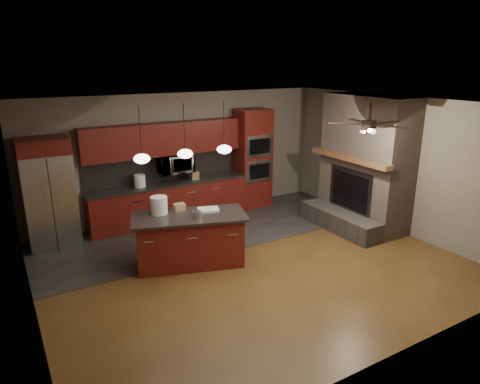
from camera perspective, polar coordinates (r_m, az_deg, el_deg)
ground at (r=7.75m, az=1.52°, el=-9.45°), size 7.00×7.00×0.00m
ceiling at (r=6.96m, az=1.71°, el=11.63°), size 7.00×6.00×0.02m
back_wall at (r=9.82m, az=-7.72°, el=4.83°), size 7.00×0.02×2.80m
right_wall at (r=9.50m, az=19.85°, el=3.54°), size 0.02×6.00×2.80m
left_wall at (r=6.23m, az=-26.96°, el=-4.20°), size 0.02×6.00×2.80m
slate_tile_patch at (r=9.19m, az=-4.44°, el=-5.06°), size 7.00×2.40×0.01m
fireplace_column at (r=9.44m, az=16.13°, el=3.17°), size 1.30×2.10×2.80m
back_cabinetry at (r=9.55m, az=-9.63°, el=1.25°), size 3.59×0.64×2.20m
oven_tower at (r=10.37m, az=1.69°, el=4.44°), size 0.80×0.63×2.38m
microwave at (r=9.52m, az=-8.64°, el=3.78°), size 0.73×0.41×0.50m
refrigerator at (r=8.86m, az=-24.14°, el=-0.17°), size 0.91×0.75×2.12m
kitchen_island at (r=7.58m, az=-6.69°, el=-6.31°), size 2.13×1.45×0.92m
white_bucket at (r=7.51m, az=-10.75°, el=-1.76°), size 0.30×0.30×0.31m
paint_can at (r=7.27m, az=-5.74°, el=-3.00°), size 0.18×0.18×0.11m
paint_tray at (r=7.60m, az=-4.27°, el=-2.36°), size 0.44×0.37×0.04m
cardboard_box at (r=7.66m, az=-8.09°, el=-1.99°), size 0.19×0.14×0.12m
counter_bucket at (r=9.27m, az=-13.22°, el=1.46°), size 0.30×0.30×0.27m
counter_box at (r=9.66m, az=-6.05°, el=2.21°), size 0.18×0.15×0.19m
pendant_left at (r=7.04m, az=-12.96°, el=4.38°), size 0.26×0.26×0.92m
pendant_center at (r=7.29m, az=-7.33°, el=5.11°), size 0.26×0.26×0.92m
pendant_right at (r=7.61m, az=-2.12°, el=5.74°), size 0.26×0.26×0.92m
ceiling_fan at (r=7.54m, az=16.86°, el=8.71°), size 1.27×1.33×0.41m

